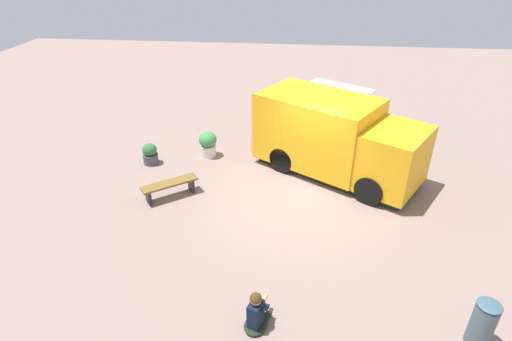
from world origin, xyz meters
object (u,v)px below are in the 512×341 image
at_px(person_customer, 257,313).
at_px(trash_bin, 483,323).
at_px(plaza_bench, 170,186).
at_px(food_truck, 335,139).
at_px(planter_flowering_far, 208,144).
at_px(planter_flowering_near, 150,154).

distance_m(person_customer, trash_bin, 4.07).
bearing_deg(person_customer, plaza_bench, -145.20).
xyz_separation_m(food_truck, person_customer, (6.23, -1.76, -0.79)).
relative_size(food_truck, person_customer, 6.10).
height_order(planter_flowering_far, plaza_bench, planter_flowering_far).
bearing_deg(trash_bin, planter_flowering_far, -136.48).
distance_m(food_truck, trash_bin, 6.59).
distance_m(plaza_bench, trash_bin, 8.15).
height_order(planter_flowering_near, trash_bin, trash_bin).
bearing_deg(plaza_bench, planter_flowering_far, 168.18).
height_order(food_truck, planter_flowering_near, food_truck).
height_order(person_customer, planter_flowering_far, person_customer).
height_order(person_customer, trash_bin, trash_bin).
bearing_deg(trash_bin, person_customer, -88.90).
height_order(food_truck, plaza_bench, food_truck).
bearing_deg(person_customer, planter_flowering_far, -160.81).
bearing_deg(planter_flowering_far, trash_bin, 43.52).
distance_m(person_customer, planter_flowering_near, 7.43).
xyz_separation_m(planter_flowering_far, plaza_bench, (2.64, -0.55, -0.11)).
bearing_deg(trash_bin, planter_flowering_near, -126.34).
bearing_deg(food_truck, planter_flowering_far, -98.88).
xyz_separation_m(planter_flowering_near, planter_flowering_far, (-0.73, 1.79, 0.12)).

